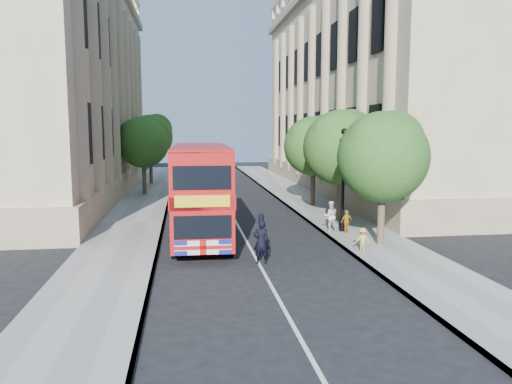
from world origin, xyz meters
name	(u,v)px	position (x,y,z in m)	size (l,w,h in m)	color
ground	(263,271)	(0.00, 0.00, 0.00)	(120.00, 120.00, 0.00)	black
pavement_right	(333,218)	(5.75, 10.00, 0.06)	(3.50, 80.00, 0.12)	gray
pavement_left	(132,223)	(-5.75, 10.00, 0.06)	(3.50, 80.00, 0.12)	gray
building_right	(378,85)	(13.80, 24.00, 9.00)	(12.00, 38.00, 18.00)	tan
building_left	(42,81)	(-13.80, 24.00, 9.00)	(12.00, 38.00, 18.00)	tan
tree_right_near	(384,152)	(5.84, 3.03, 4.25)	(4.00, 4.00, 6.08)	#473828
tree_right_mid	(341,143)	(5.84, 9.03, 4.45)	(4.20, 4.20, 6.37)	#473828
tree_right_far	(314,143)	(5.84, 15.03, 4.31)	(4.00, 4.00, 6.15)	#473828
tree_left_far	(144,139)	(-5.96, 22.03, 4.44)	(4.00, 4.00, 6.30)	#473828
tree_left_back	(151,135)	(-5.96, 30.03, 4.71)	(4.20, 4.20, 6.65)	#473828
lamp_post	(343,184)	(5.00, 6.00, 2.51)	(0.32, 0.32, 5.16)	black
double_decker_bus	(201,189)	(-2.08, 5.60, 2.42)	(2.73, 9.54, 4.38)	#A80C0B
box_van	(186,190)	(-2.75, 15.05, 1.25)	(1.96, 4.52, 2.55)	black
police_constable	(261,242)	(0.09, 1.00, 0.87)	(0.63, 0.41, 1.73)	black
woman_pedestrian	(330,216)	(4.40, 6.10, 0.89)	(0.74, 0.58, 1.53)	silver
child_a	(347,222)	(5.06, 5.53, 0.70)	(0.68, 0.28, 1.16)	#C57E22
child_b	(362,240)	(4.51, 1.80, 0.63)	(0.66, 0.38, 1.02)	gold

